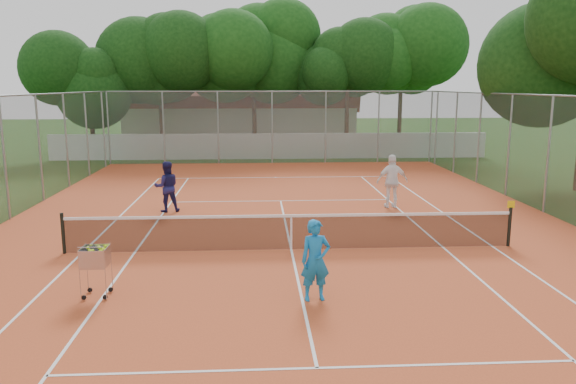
{
  "coord_description": "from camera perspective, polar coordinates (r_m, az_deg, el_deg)",
  "views": [
    {
      "loc": [
        -0.91,
        -14.39,
        4.34
      ],
      "look_at": [
        0.0,
        1.5,
        1.3
      ],
      "focal_mm": 35.0,
      "sensor_mm": 36.0,
      "label": 1
    }
  ],
  "objects": [
    {
      "name": "ground",
      "position": [
        15.06,
        0.33,
        -5.94
      ],
      "size": [
        120.0,
        120.0,
        0.0
      ],
      "primitive_type": "plane",
      "color": "#1A3C10",
      "rests_on": "ground"
    },
    {
      "name": "court_pad",
      "position": [
        15.06,
        0.33,
        -5.9
      ],
      "size": [
        18.0,
        34.0,
        0.02
      ],
      "primitive_type": "cube",
      "color": "#C04D25",
      "rests_on": "ground"
    },
    {
      "name": "court_lines",
      "position": [
        15.05,
        0.33,
        -5.86
      ],
      "size": [
        10.98,
        23.78,
        0.01
      ],
      "primitive_type": "cube",
      "color": "white",
      "rests_on": "court_pad"
    },
    {
      "name": "tennis_net",
      "position": [
        14.92,
        0.33,
        -4.06
      ],
      "size": [
        11.88,
        0.1,
        0.98
      ],
      "primitive_type": "cube",
      "color": "black",
      "rests_on": "court_pad"
    },
    {
      "name": "perimeter_fence",
      "position": [
        14.61,
        0.34,
        1.59
      ],
      "size": [
        18.0,
        34.0,
        4.0
      ],
      "primitive_type": "cube",
      "color": "slate",
      "rests_on": "ground"
    },
    {
      "name": "boundary_wall",
      "position": [
        33.59,
        -1.71,
        4.68
      ],
      "size": [
        26.0,
        0.3,
        1.5
      ],
      "primitive_type": "cube",
      "color": "silver",
      "rests_on": "ground"
    },
    {
      "name": "clubhouse",
      "position": [
        43.46,
        -4.76,
        7.96
      ],
      "size": [
        16.4,
        9.0,
        4.4
      ],
      "primitive_type": "cube",
      "color": "beige",
      "rests_on": "ground"
    },
    {
      "name": "tropical_trees",
      "position": [
        36.41,
        -1.88,
        11.85
      ],
      "size": [
        29.0,
        19.0,
        10.0
      ],
      "primitive_type": "cube",
      "color": "black",
      "rests_on": "ground"
    },
    {
      "name": "player_near",
      "position": [
        11.44,
        2.81,
        -6.94
      ],
      "size": [
        0.66,
        0.48,
        1.67
      ],
      "primitive_type": "imported",
      "rotation": [
        0.0,
        0.0,
        0.15
      ],
      "color": "#1678C0",
      "rests_on": "court_pad"
    },
    {
      "name": "player_far_left",
      "position": [
        19.77,
        -12.22,
        0.53
      ],
      "size": [
        0.99,
        0.85,
        1.75
      ],
      "primitive_type": "imported",
      "rotation": [
        0.0,
        0.0,
        3.39
      ],
      "color": "#1C1B51",
      "rests_on": "court_pad"
    },
    {
      "name": "player_far_right",
      "position": [
        20.3,
        10.54,
        1.08
      ],
      "size": [
        1.14,
        0.52,
        1.91
      ],
      "primitive_type": "imported",
      "rotation": [
        0.0,
        0.0,
        3.19
      ],
      "color": "white",
      "rests_on": "court_pad"
    },
    {
      "name": "ball_hopper",
      "position": [
        12.32,
        -18.94,
        -7.48
      ],
      "size": [
        0.57,
        0.57,
        1.15
      ],
      "primitive_type": "cube",
      "rotation": [
        0.0,
        0.0,
        -0.04
      ],
      "color": "#B3B2B9",
      "rests_on": "court_pad"
    }
  ]
}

